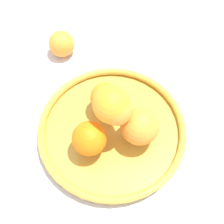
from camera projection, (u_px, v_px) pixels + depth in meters
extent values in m
plane|color=silver|center=(112.00, 134.00, 0.71)|extent=(4.00, 4.00, 0.00)
cylinder|color=gold|center=(112.00, 132.00, 0.70)|extent=(0.32, 0.32, 0.02)
torus|color=gold|center=(112.00, 129.00, 0.68)|extent=(0.33, 0.33, 0.02)
sphere|color=orange|center=(106.00, 98.00, 0.67)|extent=(0.07, 0.07, 0.07)
sphere|color=orange|center=(89.00, 138.00, 0.63)|extent=(0.07, 0.07, 0.07)
sphere|color=orange|center=(140.00, 126.00, 0.63)|extent=(0.08, 0.08, 0.08)
sphere|color=orange|center=(114.00, 103.00, 0.59)|extent=(0.08, 0.08, 0.08)
sphere|color=orange|center=(116.00, 109.00, 0.59)|extent=(0.07, 0.07, 0.07)
sphere|color=orange|center=(62.00, 44.00, 0.79)|extent=(0.07, 0.07, 0.07)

